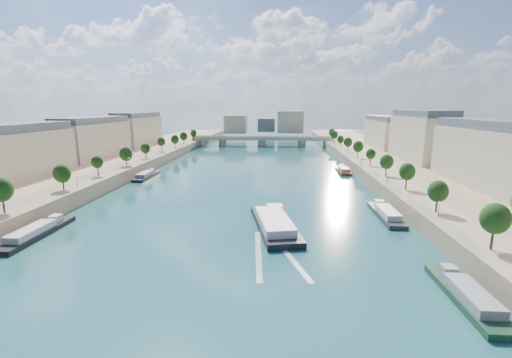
# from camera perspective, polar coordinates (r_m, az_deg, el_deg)

# --- Properties ---
(ground) EXTENTS (700.00, 700.00, 0.00)m
(ground) POSITION_cam_1_polar(r_m,az_deg,el_deg) (140.48, -1.99, -0.97)
(ground) COLOR #0D333C
(ground) RESTS_ON ground
(quay_left) EXTENTS (44.00, 520.00, 5.00)m
(quay_left) POSITION_cam_1_polar(r_m,az_deg,el_deg) (163.78, -27.93, 0.38)
(quay_left) COLOR #9E8460
(quay_left) RESTS_ON ground
(quay_right) EXTENTS (44.00, 520.00, 5.00)m
(quay_right) POSITION_cam_1_polar(r_m,az_deg,el_deg) (150.70, 26.37, -0.37)
(quay_right) COLOR #9E8460
(quay_right) RESTS_ON ground
(pave_left) EXTENTS (14.00, 520.00, 0.10)m
(pave_left) POSITION_cam_1_polar(r_m,az_deg,el_deg) (155.94, -23.33, 1.24)
(pave_left) COLOR gray
(pave_left) RESTS_ON quay_left
(pave_right) EXTENTS (14.00, 520.00, 0.10)m
(pave_right) POSITION_cam_1_polar(r_m,az_deg,el_deg) (145.13, 20.99, 0.69)
(pave_right) COLOR gray
(pave_right) RESTS_ON quay_right
(trees_left) EXTENTS (4.80, 268.80, 8.26)m
(trees_left) POSITION_cam_1_polar(r_m,az_deg,el_deg) (155.98, -22.51, 3.33)
(trees_left) COLOR #382B1E
(trees_left) RESTS_ON ground
(trees_right) EXTENTS (4.80, 268.80, 8.26)m
(trees_right) POSITION_cam_1_polar(r_m,az_deg,el_deg) (153.17, 19.35, 3.43)
(trees_right) COLOR #382B1E
(trees_right) RESTS_ON ground
(lamps_left) EXTENTS (0.36, 200.36, 4.28)m
(lamps_left) POSITION_cam_1_polar(r_m,az_deg,el_deg) (144.70, -23.62, 1.55)
(lamps_left) COLOR black
(lamps_left) RESTS_ON ground
(lamps_right) EXTENTS (0.36, 200.36, 4.28)m
(lamps_right) POSITION_cam_1_polar(r_m,az_deg,el_deg) (148.15, 18.85, 2.14)
(lamps_right) COLOR black
(lamps_right) RESTS_ON ground
(buildings_left) EXTENTS (16.00, 226.00, 23.20)m
(buildings_left) POSITION_cam_1_polar(r_m,az_deg,el_deg) (178.98, -29.92, 5.58)
(buildings_left) COLOR #BDB291
(buildings_left) RESTS_ON ground
(buildings_right) EXTENTS (16.00, 226.00, 23.20)m
(buildings_right) POSITION_cam_1_polar(r_m,az_deg,el_deg) (164.86, 29.46, 5.22)
(buildings_right) COLOR #BDB291
(buildings_right) RESTS_ON ground
(skyline) EXTENTS (79.00, 42.00, 22.00)m
(skyline) POSITION_cam_1_polar(r_m,az_deg,el_deg) (356.25, 2.18, 9.27)
(skyline) COLOR #BDB291
(skyline) RESTS_ON ground
(bridge) EXTENTS (112.00, 12.00, 8.15)m
(bridge) POSITION_cam_1_polar(r_m,az_deg,el_deg) (277.57, 0.98, 6.53)
(bridge) COLOR #C1B79E
(bridge) RESTS_ON ground
(tour_barge) EXTENTS (14.96, 32.29, 4.23)m
(tour_barge) POSITION_cam_1_polar(r_m,az_deg,el_deg) (91.33, 3.07, -7.37)
(tour_barge) COLOR black
(tour_barge) RESTS_ON ground
(wake) EXTENTS (12.74, 26.01, 0.04)m
(wake) POSITION_cam_1_polar(r_m,az_deg,el_deg) (76.44, 2.85, -12.34)
(wake) COLOR silver
(wake) RESTS_ON ground
(moored_barges_left) EXTENTS (5.00, 160.48, 3.60)m
(moored_barges_left) POSITION_cam_1_polar(r_m,az_deg,el_deg) (95.58, -35.61, -9.05)
(moored_barges_left) COLOR #1B1D3C
(moored_barges_left) RESTS_ON ground
(moored_barges_right) EXTENTS (5.00, 162.39, 3.60)m
(moored_barges_right) POSITION_cam_1_polar(r_m,az_deg,el_deg) (93.30, 23.49, -8.22)
(moored_barges_right) COLOR black
(moored_barges_right) RESTS_ON ground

